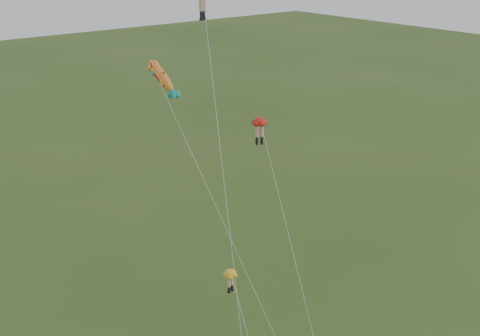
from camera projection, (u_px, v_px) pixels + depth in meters
legs_kite_red_high at (203, 3)px, 38.62m from camera, size 6.33×12.64×23.85m
legs_kite_red_mid at (261, 128)px, 41.00m from camera, size 3.85×10.93×14.51m
legs_kite_yellow at (232, 280)px, 34.59m from camera, size 1.74×5.77×7.34m
fish_kite at (162, 78)px, 37.79m from camera, size 2.86×12.48×19.42m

